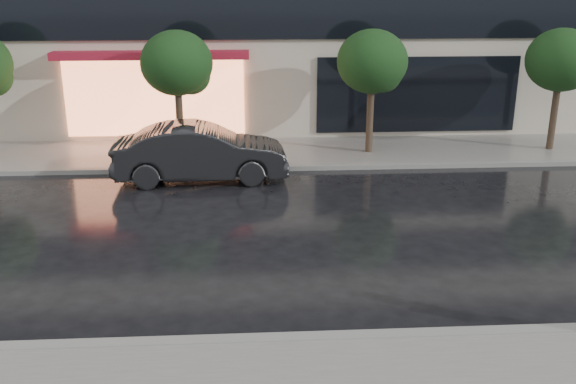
{
  "coord_description": "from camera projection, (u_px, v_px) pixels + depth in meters",
  "views": [
    {
      "loc": [
        -0.79,
        -9.84,
        5.58
      ],
      "look_at": [
        -0.06,
        2.36,
        1.4
      ],
      "focal_mm": 40.0,
      "sensor_mm": 36.0,
      "label": 1
    }
  ],
  "objects": [
    {
      "name": "ground",
      "position": [
        300.0,
        312.0,
        11.14
      ],
      "size": [
        120.0,
        120.0,
        0.0
      ],
      "primitive_type": "plane",
      "color": "black",
      "rests_on": "ground"
    },
    {
      "name": "sidewalk_far",
      "position": [
        276.0,
        153.0,
        20.81
      ],
      "size": [
        60.0,
        3.5,
        0.12
      ],
      "primitive_type": "cube",
      "color": "slate",
      "rests_on": "ground"
    },
    {
      "name": "curb_near",
      "position": [
        305.0,
        339.0,
        10.18
      ],
      "size": [
        60.0,
        0.25,
        0.14
      ],
      "primitive_type": "cube",
      "color": "gray",
      "rests_on": "ground"
    },
    {
      "name": "curb_far",
      "position": [
        278.0,
        168.0,
        19.15
      ],
      "size": [
        60.0,
        0.25,
        0.14
      ],
      "primitive_type": "cube",
      "color": "gray",
      "rests_on": "ground"
    },
    {
      "name": "tree_mid_west",
      "position": [
        179.0,
        65.0,
        19.51
      ],
      "size": [
        2.2,
        2.2,
        3.99
      ],
      "color": "#33261C",
      "rests_on": "ground"
    },
    {
      "name": "tree_mid_east",
      "position": [
        374.0,
        64.0,
        19.85
      ],
      "size": [
        2.2,
        2.2,
        3.99
      ],
      "color": "#33261C",
      "rests_on": "ground"
    },
    {
      "name": "tree_far_east",
      "position": [
        562.0,
        62.0,
        20.19
      ],
      "size": [
        2.2,
        2.2,
        3.99
      ],
      "color": "#33261C",
      "rests_on": "ground"
    },
    {
      "name": "parked_car",
      "position": [
        201.0,
        153.0,
        18.02
      ],
      "size": [
        4.93,
        1.92,
        1.6
      ],
      "primitive_type": "imported",
      "rotation": [
        0.0,
        0.0,
        1.62
      ],
      "color": "black",
      "rests_on": "ground"
    }
  ]
}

